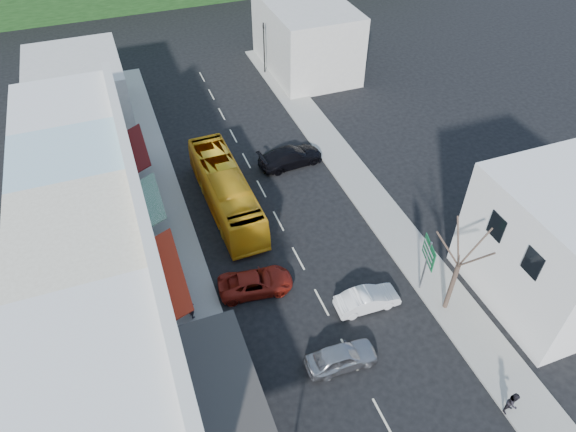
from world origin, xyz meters
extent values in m
plane|color=black|center=(0.00, 0.00, 0.00)|extent=(120.00, 120.00, 0.00)
cube|color=gray|center=(-7.50, 10.00, 0.07)|extent=(3.00, 52.00, 0.15)
cube|color=gray|center=(7.50, 10.00, 0.07)|extent=(3.00, 52.00, 0.15)
cube|color=silver|center=(-12.50, -5.50, 4.00)|extent=(7.00, 9.00, 8.00)
cube|color=#591110|center=(-8.40, -5.50, 3.05)|extent=(1.30, 7.65, 0.08)
cube|color=beige|center=(-12.50, 3.00, 4.00)|extent=(7.00, 8.00, 8.00)
cube|color=#AC2A16|center=(-8.40, 3.00, 3.05)|extent=(1.30, 6.80, 0.08)
cube|color=#AACFD6|center=(-12.50, 10.00, 4.00)|extent=(7.00, 6.00, 8.00)
cube|color=#195926|center=(-8.40, 10.00, 3.05)|extent=(1.30, 5.10, 0.08)
cube|color=silver|center=(-12.50, 16.50, 4.00)|extent=(7.00, 7.00, 8.00)
cube|color=#591110|center=(-8.40, 16.50, 3.05)|extent=(1.30, 5.95, 0.08)
cube|color=silver|center=(13.50, -4.00, 4.00)|extent=(8.00, 9.00, 8.00)
cube|color=#B7B2A8|center=(-12.00, 27.00, 3.00)|extent=(8.00, 10.00, 6.00)
cube|color=#B7B2A8|center=(11.00, 30.00, 3.50)|extent=(8.00, 12.00, 7.00)
imported|color=#F0AB18|center=(-3.09, 10.84, 1.55)|extent=(2.77, 11.66, 3.10)
imported|color=#9D9DA1|center=(-0.71, -4.38, 0.70)|extent=(4.45, 1.93, 1.40)
imported|color=silver|center=(2.48, -1.26, 0.70)|extent=(4.44, 1.91, 1.40)
imported|color=maroon|center=(-3.53, 2.44, 0.70)|extent=(4.80, 2.46, 1.40)
imported|color=black|center=(3.31, 14.24, 0.70)|extent=(4.65, 2.24, 1.40)
imported|color=black|center=(-7.83, 1.70, 1.00)|extent=(0.54, 0.68, 1.70)
imported|color=black|center=(6.30, -10.03, 1.00)|extent=(0.79, 0.61, 1.70)
camera|label=1|loc=(-9.03, -18.12, 25.62)|focal=32.00mm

